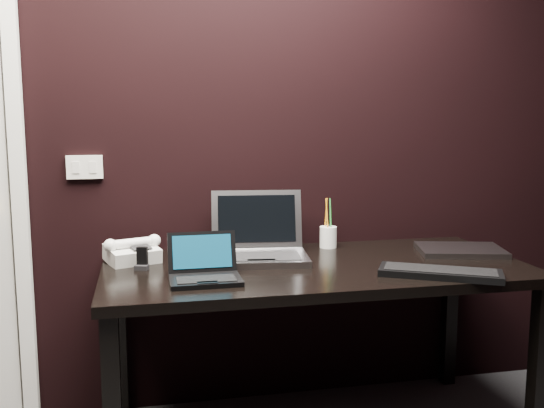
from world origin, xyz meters
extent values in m
plane|color=black|center=(0.00, 1.80, 1.30)|extent=(4.00, 0.00, 4.00)
cube|color=white|center=(-0.89, 1.77, 1.02)|extent=(0.06, 0.05, 2.11)
cube|color=silver|center=(-0.62, 1.79, 1.12)|extent=(0.15, 0.02, 0.10)
cube|color=silver|center=(-0.66, 1.78, 1.12)|extent=(0.03, 0.01, 0.05)
cube|color=silver|center=(-0.58, 1.78, 1.12)|extent=(0.03, 0.01, 0.05)
cube|color=black|center=(0.30, 1.40, 0.72)|extent=(1.70, 0.80, 0.04)
cube|color=black|center=(1.10, 1.05, 0.35)|extent=(0.06, 0.06, 0.70)
cube|color=black|center=(-0.50, 1.75, 0.35)|extent=(0.06, 0.06, 0.70)
cube|color=black|center=(1.10, 1.75, 0.35)|extent=(0.06, 0.06, 0.70)
cube|color=black|center=(-0.17, 1.21, 0.75)|extent=(0.26, 0.18, 0.02)
cube|color=black|center=(-0.17, 1.19, 0.76)|extent=(0.21, 0.10, 0.00)
cube|color=black|center=(-0.17, 1.15, 0.76)|extent=(0.07, 0.03, 0.00)
cube|color=black|center=(-0.17, 1.33, 0.83)|extent=(0.26, 0.06, 0.15)
cube|color=#093147|center=(-0.17, 1.32, 0.83)|extent=(0.22, 0.04, 0.12)
cube|color=#A3A3A8|center=(0.09, 1.49, 0.75)|extent=(0.43, 0.33, 0.03)
cube|color=black|center=(0.08, 1.46, 0.77)|extent=(0.34, 0.19, 0.00)
cube|color=#95969A|center=(0.07, 1.39, 0.77)|extent=(0.12, 0.06, 0.00)
cube|color=#9D9CA1|center=(0.11, 1.67, 0.89)|extent=(0.40, 0.12, 0.25)
cube|color=black|center=(0.11, 1.66, 0.89)|extent=(0.34, 0.10, 0.20)
cube|color=black|center=(0.70, 1.12, 0.75)|extent=(0.47, 0.35, 0.03)
cube|color=black|center=(0.70, 1.12, 0.77)|extent=(0.42, 0.30, 0.00)
cube|color=#9A9BA0|center=(0.98, 1.46, 0.75)|extent=(0.41, 0.34, 0.02)
cube|color=silver|center=(-0.43, 1.59, 0.77)|extent=(0.25, 0.24, 0.08)
cylinder|color=white|center=(-0.43, 1.58, 0.82)|extent=(0.19, 0.10, 0.04)
sphere|color=white|center=(-0.51, 1.55, 0.82)|extent=(0.07, 0.07, 0.05)
sphere|color=white|center=(-0.34, 1.61, 0.82)|extent=(0.07, 0.07, 0.05)
cube|color=black|center=(-0.39, 1.55, 0.81)|extent=(0.09, 0.08, 0.01)
cube|color=black|center=(-0.39, 1.47, 0.78)|extent=(0.05, 0.03, 0.09)
cube|color=black|center=(-0.39, 1.45, 0.75)|extent=(0.06, 0.05, 0.02)
cylinder|color=white|center=(0.44, 1.69, 0.79)|extent=(0.10, 0.10, 0.10)
cylinder|color=orange|center=(0.44, 1.70, 0.89)|extent=(0.01, 0.03, 0.14)
cylinder|color=#248630|center=(0.45, 1.68, 0.89)|extent=(0.01, 0.03, 0.15)
cylinder|color=black|center=(0.45, 1.70, 0.89)|extent=(0.01, 0.02, 0.15)
cylinder|color=orange|center=(0.43, 1.69, 0.89)|extent=(0.01, 0.04, 0.14)
camera|label=1|loc=(-0.38, -0.91, 1.33)|focal=40.00mm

